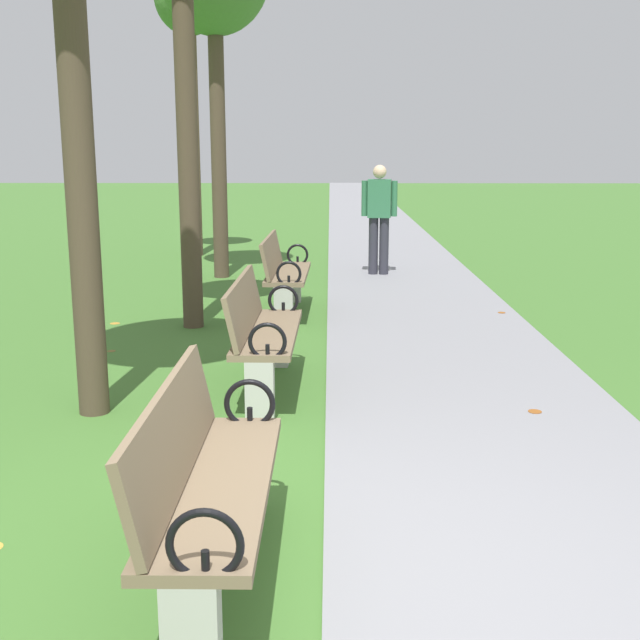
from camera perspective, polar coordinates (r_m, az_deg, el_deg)
name	(u,v)px	position (r m, az deg, el deg)	size (l,w,h in m)	color
ground_plane	(323,586)	(3.74, 0.20, -18.36)	(80.00, 80.00, 0.00)	#42722D
paved_walkway	(371,220)	(21.33, 3.62, 7.08)	(2.20, 44.00, 0.02)	gray
park_bench_1	(207,482)	(3.57, -8.04, -11.30)	(0.47, 1.60, 0.90)	#7A664C
park_bench_2	(262,331)	(6.31, -4.13, -0.82)	(0.49, 1.61, 0.90)	#7A664C
park_bench_3	(284,272)	(9.27, -2.58, 3.38)	(0.50, 1.61, 0.90)	#7A664C
tree_4	(189,10)	(14.62, -9.27, 20.84)	(1.16, 1.16, 5.01)	brown
pedestrian_walking	(379,214)	(12.08, 4.21, 7.53)	(0.53, 0.26, 1.62)	#2D2D38
scattered_leaves	(274,391)	(6.41, -3.28, -5.02)	(4.49, 9.17, 0.02)	gold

